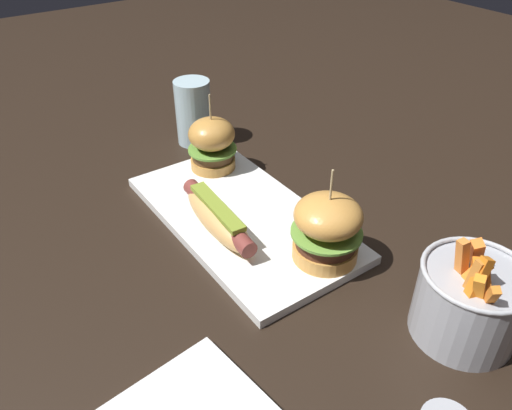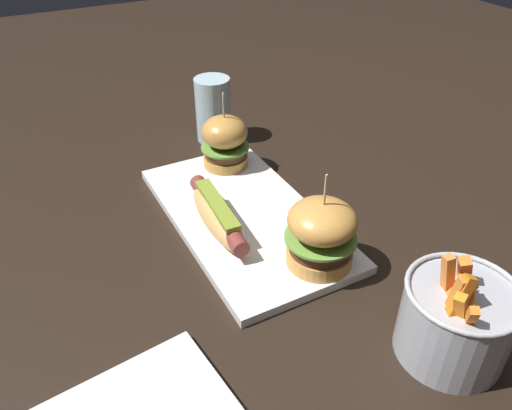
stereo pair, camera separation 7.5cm
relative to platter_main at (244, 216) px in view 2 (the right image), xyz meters
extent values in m
plane|color=black|center=(0.00, 0.00, -0.01)|extent=(3.00, 3.00, 0.00)
cube|color=white|center=(0.00, 0.00, 0.00)|extent=(0.40, 0.21, 0.01)
ellipsoid|color=tan|center=(0.01, -0.05, 0.03)|extent=(0.19, 0.06, 0.04)
cylinder|color=brown|center=(0.01, -0.05, 0.03)|extent=(0.19, 0.04, 0.03)
cube|color=olive|center=(0.01, -0.05, 0.05)|extent=(0.14, 0.03, 0.01)
cylinder|color=#C4893E|center=(-0.15, 0.04, 0.02)|extent=(0.08, 0.08, 0.02)
cylinder|color=brown|center=(-0.15, 0.04, 0.03)|extent=(0.07, 0.07, 0.02)
cylinder|color=#609338|center=(-0.15, 0.04, 0.04)|extent=(0.09, 0.09, 0.00)
ellipsoid|color=#C4893E|center=(-0.15, 0.04, 0.07)|extent=(0.08, 0.08, 0.06)
cylinder|color=tan|center=(-0.15, 0.04, 0.12)|extent=(0.00, 0.00, 0.06)
cylinder|color=gold|center=(0.15, 0.04, 0.02)|extent=(0.09, 0.09, 0.02)
cylinder|color=#4F291A|center=(0.15, 0.04, 0.04)|extent=(0.08, 0.08, 0.02)
cylinder|color=#6B9E3D|center=(0.15, 0.04, 0.05)|extent=(0.10, 0.10, 0.00)
ellipsoid|color=gold|center=(0.15, 0.04, 0.08)|extent=(0.09, 0.09, 0.05)
cylinder|color=tan|center=(0.15, 0.04, 0.12)|extent=(0.00, 0.00, 0.06)
cylinder|color=#A8AAB2|center=(0.34, 0.10, 0.04)|extent=(0.12, 0.12, 0.09)
torus|color=#B7BABF|center=(0.34, 0.10, 0.09)|extent=(0.13, 0.13, 0.01)
cube|color=orange|center=(0.37, 0.08, 0.08)|extent=(0.04, 0.02, 0.06)
cube|color=orange|center=(0.33, 0.11, 0.09)|extent=(0.03, 0.04, 0.08)
cube|color=orange|center=(0.35, 0.07, 0.09)|extent=(0.02, 0.02, 0.08)
cube|color=orange|center=(0.34, 0.09, 0.08)|extent=(0.02, 0.03, 0.06)
cube|color=orange|center=(0.34, 0.08, 0.08)|extent=(0.04, 0.03, 0.07)
cube|color=orange|center=(0.37, 0.07, 0.08)|extent=(0.03, 0.04, 0.07)
cube|color=orange|center=(0.36, 0.07, 0.08)|extent=(0.02, 0.03, 0.07)
cube|color=orange|center=(0.36, 0.06, 0.09)|extent=(0.02, 0.04, 0.08)
cube|color=orange|center=(0.33, 0.08, 0.09)|extent=(0.02, 0.02, 0.08)
cylinder|color=silver|center=(-0.28, 0.07, 0.06)|extent=(0.07, 0.07, 0.13)
camera|label=1|loc=(0.54, -0.35, 0.48)|focal=35.36mm
camera|label=2|loc=(0.58, -0.29, 0.48)|focal=35.36mm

